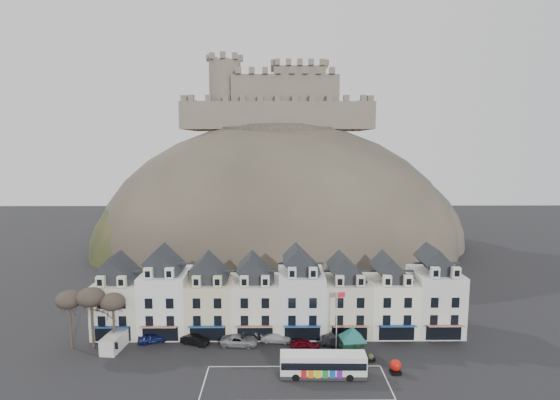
# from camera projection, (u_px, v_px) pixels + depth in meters

# --- Properties ---
(ground) EXTENTS (300.00, 300.00, 0.00)m
(ground) POSITION_uv_depth(u_px,v_px,m) (279.00, 388.00, 50.96)
(ground) COLOR black
(ground) RESTS_ON ground
(coach_bay_markings) EXTENTS (22.00, 7.50, 0.01)m
(coach_bay_markings) POSITION_uv_depth(u_px,v_px,m) (296.00, 382.00, 52.21)
(coach_bay_markings) COLOR silver
(coach_bay_markings) RESTS_ON ground
(townhouse_terrace) EXTENTS (54.40, 9.35, 11.80)m
(townhouse_terrace) POSITION_uv_depth(u_px,v_px,m) (280.00, 297.00, 66.10)
(townhouse_terrace) COLOR beige
(townhouse_terrace) RESTS_ON ground
(castle_hill) EXTENTS (100.00, 76.00, 68.00)m
(castle_hill) POSITION_uv_depth(u_px,v_px,m) (282.00, 247.00, 119.32)
(castle_hill) COLOR #343028
(castle_hill) RESTS_ON ground
(castle) EXTENTS (50.20, 22.20, 22.00)m
(castle) POSITION_uv_depth(u_px,v_px,m) (279.00, 100.00, 121.05)
(castle) COLOR #6B5E52
(castle) RESTS_ON ground
(tree_left_far) EXTENTS (3.61, 3.61, 8.24)m
(tree_left_far) POSITION_uv_depth(u_px,v_px,m) (69.00, 300.00, 60.22)
(tree_left_far) COLOR #342A21
(tree_left_far) RESTS_ON ground
(tree_left_mid) EXTENTS (3.78, 3.78, 8.64)m
(tree_left_mid) POSITION_uv_depth(u_px,v_px,m) (91.00, 298.00, 60.21)
(tree_left_mid) COLOR #342A21
(tree_left_mid) RESTS_ON ground
(tree_left_near) EXTENTS (3.43, 3.43, 7.84)m
(tree_left_near) POSITION_uv_depth(u_px,v_px,m) (113.00, 302.00, 60.32)
(tree_left_near) COLOR #342A21
(tree_left_near) RESTS_ON ground
(bus) EXTENTS (10.52, 2.66, 2.96)m
(bus) POSITION_uv_depth(u_px,v_px,m) (323.00, 364.00, 53.36)
(bus) COLOR #262628
(bus) RESTS_ON ground
(bus_shelter) EXTENTS (6.33, 6.33, 4.05)m
(bus_shelter) POSITION_uv_depth(u_px,v_px,m) (353.00, 333.00, 58.37)
(bus_shelter) COLOR black
(bus_shelter) RESTS_ON ground
(red_buoy) EXTENTS (1.43, 1.43, 1.77)m
(red_buoy) POSITION_uv_depth(u_px,v_px,m) (396.00, 366.00, 54.12)
(red_buoy) COLOR black
(red_buoy) RESTS_ON ground
(flagpole) EXTENTS (1.20, 0.27, 8.36)m
(flagpole) POSITION_uv_depth(u_px,v_px,m) (337.00, 316.00, 60.21)
(flagpole) COLOR silver
(flagpole) RESTS_ON ground
(white_van) EXTENTS (2.65, 5.05, 2.21)m
(white_van) POSITION_uv_depth(u_px,v_px,m) (115.00, 341.00, 60.51)
(white_van) COLOR silver
(white_van) RESTS_ON ground
(planter_west) EXTENTS (1.23, 0.80, 1.14)m
(planter_west) POSITION_uv_depth(u_px,v_px,m) (371.00, 358.00, 57.04)
(planter_west) COLOR black
(planter_west) RESTS_ON ground
(planter_east) EXTENTS (1.10, 0.75, 1.07)m
(planter_east) POSITION_uv_depth(u_px,v_px,m) (396.00, 368.00, 54.48)
(planter_east) COLOR black
(planter_east) RESTS_ON ground
(car_navy) EXTENTS (4.46, 3.01, 1.41)m
(car_navy) POSITION_uv_depth(u_px,v_px,m) (153.00, 338.00, 62.61)
(car_navy) COLOR #0D1344
(car_navy) RESTS_ON ground
(car_black) EXTENTS (4.35, 2.83, 1.36)m
(car_black) POSITION_uv_depth(u_px,v_px,m) (195.00, 340.00, 61.96)
(car_black) COLOR black
(car_black) RESTS_ON ground
(car_silver) EXTENTS (5.34, 2.78, 1.46)m
(car_silver) POSITION_uv_depth(u_px,v_px,m) (239.00, 340.00, 61.68)
(car_silver) COLOR #93969A
(car_silver) RESTS_ON ground
(car_white) EXTENTS (4.61, 2.24, 1.29)m
(car_white) POSITION_uv_depth(u_px,v_px,m) (276.00, 338.00, 62.77)
(car_white) COLOR silver
(car_white) RESTS_ON ground
(car_maroon) EXTENTS (4.18, 1.97, 1.38)m
(car_maroon) POSITION_uv_depth(u_px,v_px,m) (305.00, 345.00, 60.46)
(car_maroon) COLOR #600511
(car_maroon) RESTS_ON ground
(car_charcoal) EXTENTS (4.96, 2.44, 1.56)m
(car_charcoal) POSITION_uv_depth(u_px,v_px,m) (338.00, 341.00, 61.45)
(car_charcoal) COLOR black
(car_charcoal) RESTS_ON ground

